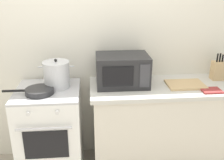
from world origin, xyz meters
TOP-DOWN VIEW (x-y plane):
  - back_wall at (0.30, 0.97)m, footprint 4.40×0.10m
  - lower_cabinet_right at (0.90, 0.62)m, footprint 1.64×0.56m
  - countertop_right at (0.90, 0.62)m, footprint 1.70×0.60m
  - stove at (-0.35, 0.60)m, footprint 0.60×0.64m
  - stock_pot at (-0.26, 0.67)m, footprint 0.34×0.25m
  - frying_pan at (-0.41, 0.52)m, footprint 0.46×0.26m
  - microwave at (0.37, 0.68)m, footprint 0.50×0.37m
  - cutting_board at (0.98, 0.60)m, footprint 0.36×0.26m
  - knife_block at (1.37, 0.74)m, footprint 0.13×0.10m
  - oven_mitt at (1.17, 0.44)m, footprint 0.18×0.14m

SIDE VIEW (x-z plane):
  - lower_cabinet_right at x=0.90m, z-range 0.00..0.88m
  - stove at x=-0.35m, z-range 0.00..0.92m
  - countertop_right at x=0.90m, z-range 0.88..0.92m
  - oven_mitt at x=1.17m, z-range 0.92..0.94m
  - cutting_board at x=0.98m, z-range 0.92..0.94m
  - frying_pan at x=-0.41m, z-range 0.92..0.97m
  - knife_block at x=1.37m, z-range 0.88..1.16m
  - stock_pot at x=-0.26m, z-range 0.91..1.19m
  - microwave at x=0.37m, z-range 0.92..1.22m
  - back_wall at x=0.30m, z-range 0.00..2.50m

